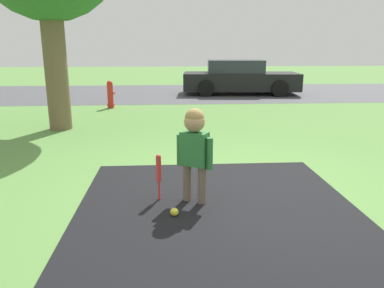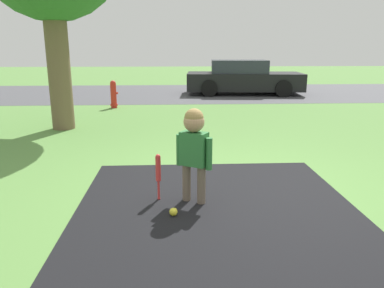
# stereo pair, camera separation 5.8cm
# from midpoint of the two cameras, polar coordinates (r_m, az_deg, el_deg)

# --- Properties ---
(ground_plane) EXTENTS (60.00, 60.00, 0.00)m
(ground_plane) POSITION_cam_midpoint_polar(r_m,az_deg,el_deg) (4.59, 7.68, -6.81)
(ground_plane) COLOR #5B8C42
(street_strip) EXTENTS (40.00, 6.00, 0.01)m
(street_strip) POSITION_cam_midpoint_polar(r_m,az_deg,el_deg) (14.26, 0.37, 7.84)
(street_strip) COLOR #4C4C51
(street_strip) RESTS_ON ground
(child) EXTENTS (0.38, 0.28, 1.05)m
(child) POSITION_cam_midpoint_polar(r_m,az_deg,el_deg) (3.98, 0.72, 0.23)
(child) COLOR #6B5B4C
(child) RESTS_ON ground
(baseball_bat) EXTENTS (0.06, 0.06, 0.53)m
(baseball_bat) POSITION_cam_midpoint_polar(r_m,az_deg,el_deg) (4.14, -4.77, -4.05)
(baseball_bat) COLOR red
(baseball_bat) RESTS_ON ground
(sports_ball) EXTENTS (0.08, 0.08, 0.08)m
(sports_ball) POSITION_cam_midpoint_polar(r_m,az_deg,el_deg) (3.86, -2.41, -10.29)
(sports_ball) COLOR yellow
(sports_ball) RESTS_ON ground
(fire_hydrant) EXTENTS (0.23, 0.20, 0.77)m
(fire_hydrant) POSITION_cam_midpoint_polar(r_m,az_deg,el_deg) (10.81, -11.72, 7.38)
(fire_hydrant) COLOR red
(fire_hydrant) RESTS_ON ground
(parked_car) EXTENTS (4.24, 2.12, 1.23)m
(parked_car) POSITION_cam_midpoint_polar(r_m,az_deg,el_deg) (13.93, 7.88, 9.92)
(parked_car) COLOR black
(parked_car) RESTS_ON ground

